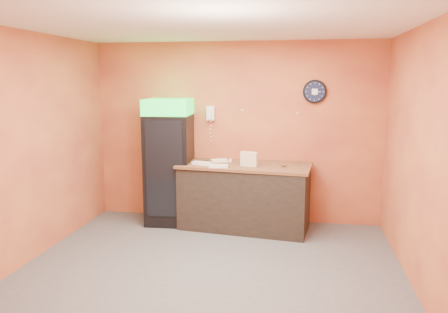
# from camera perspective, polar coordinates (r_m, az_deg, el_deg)

# --- Properties ---
(floor) EXTENTS (4.50, 4.50, 0.00)m
(floor) POSITION_cam_1_polar(r_m,az_deg,el_deg) (5.33, -1.81, -14.59)
(floor) COLOR #47474C
(floor) RESTS_ON ground
(back_wall) EXTENTS (4.50, 0.02, 2.80)m
(back_wall) POSITION_cam_1_polar(r_m,az_deg,el_deg) (6.86, 1.53, 3.16)
(back_wall) COLOR #D57A3C
(back_wall) RESTS_ON floor
(left_wall) EXTENTS (0.02, 4.00, 2.80)m
(left_wall) POSITION_cam_1_polar(r_m,az_deg,el_deg) (5.81, -24.19, 1.03)
(left_wall) COLOR #D57A3C
(left_wall) RESTS_ON floor
(right_wall) EXTENTS (0.02, 4.00, 2.80)m
(right_wall) POSITION_cam_1_polar(r_m,az_deg,el_deg) (4.97, 24.39, -0.35)
(right_wall) COLOR #D57A3C
(right_wall) RESTS_ON floor
(ceiling) EXTENTS (4.50, 4.00, 0.02)m
(ceiling) POSITION_cam_1_polar(r_m,az_deg,el_deg) (4.88, -2.00, 16.86)
(ceiling) COLOR white
(ceiling) RESTS_ON back_wall
(beverage_cooler) EXTENTS (0.72, 0.73, 1.93)m
(beverage_cooler) POSITION_cam_1_polar(r_m,az_deg,el_deg) (6.77, -7.26, -0.92)
(beverage_cooler) COLOR black
(beverage_cooler) RESTS_ON floor
(prep_counter) EXTENTS (1.96, 1.04, 0.94)m
(prep_counter) POSITION_cam_1_polar(r_m,az_deg,el_deg) (6.61, 2.72, -5.35)
(prep_counter) COLOR black
(prep_counter) RESTS_ON floor
(wall_clock) EXTENTS (0.35, 0.06, 0.35)m
(wall_clock) POSITION_cam_1_polar(r_m,az_deg,el_deg) (6.72, 11.76, 8.30)
(wall_clock) COLOR black
(wall_clock) RESTS_ON back_wall
(wall_phone) EXTENTS (0.12, 0.11, 0.22)m
(wall_phone) POSITION_cam_1_polar(r_m,az_deg,el_deg) (6.85, -1.77, 5.66)
(wall_phone) COLOR white
(wall_phone) RESTS_ON back_wall
(butcher_paper) EXTENTS (2.01, 1.06, 0.04)m
(butcher_paper) POSITION_cam_1_polar(r_m,az_deg,el_deg) (6.50, 2.75, -1.19)
(butcher_paper) COLOR brown
(butcher_paper) RESTS_ON prep_counter
(sub_roll_stack) EXTENTS (0.26, 0.14, 0.21)m
(sub_roll_stack) POSITION_cam_1_polar(r_m,az_deg,el_deg) (6.34, 3.30, -0.33)
(sub_roll_stack) COLOR beige
(sub_roll_stack) RESTS_ON butcher_paper
(wrapped_sandwich_left) EXTENTS (0.32, 0.19, 0.04)m
(wrapped_sandwich_left) POSITION_cam_1_polar(r_m,az_deg,el_deg) (6.45, -2.87, -0.90)
(wrapped_sandwich_left) COLOR silver
(wrapped_sandwich_left) RESTS_ON butcher_paper
(wrapped_sandwich_mid) EXTENTS (0.28, 0.14, 0.04)m
(wrapped_sandwich_mid) POSITION_cam_1_polar(r_m,az_deg,el_deg) (6.25, -0.73, -1.26)
(wrapped_sandwich_mid) COLOR silver
(wrapped_sandwich_mid) RESTS_ON butcher_paper
(wrapped_sandwich_right) EXTENTS (0.33, 0.25, 0.04)m
(wrapped_sandwich_right) POSITION_cam_1_polar(r_m,az_deg,el_deg) (6.66, -0.39, -0.53)
(wrapped_sandwich_right) COLOR silver
(wrapped_sandwich_right) RESTS_ON butcher_paper
(kitchen_tool) EXTENTS (0.06, 0.06, 0.06)m
(kitchen_tool) POSITION_cam_1_polar(r_m,az_deg,el_deg) (6.66, 0.48, -0.46)
(kitchen_tool) COLOR silver
(kitchen_tool) RESTS_ON butcher_paper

